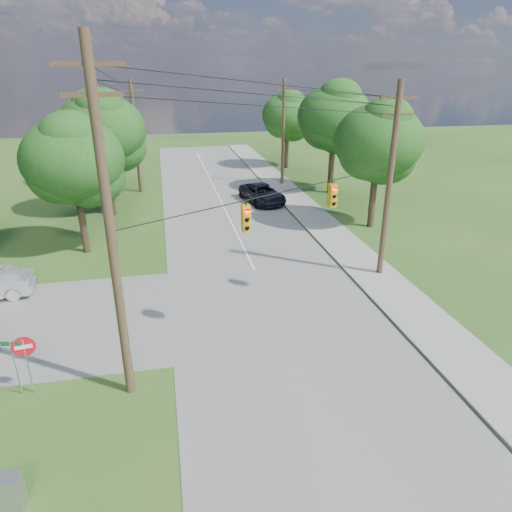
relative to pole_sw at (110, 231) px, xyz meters
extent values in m
plane|color=#2A501A|center=(4.60, -0.40, -6.23)|extent=(140.00, 140.00, 0.00)
cube|color=gray|center=(6.60, 4.60, -6.21)|extent=(10.00, 100.00, 0.03)
cube|color=gray|center=(13.30, 4.60, -6.17)|extent=(2.60, 100.00, 0.12)
cylinder|color=brown|center=(0.00, 0.00, -0.23)|extent=(0.32, 0.32, 12.00)
cube|color=brown|center=(0.00, 0.00, 4.87)|extent=(2.00, 0.12, 0.14)
cube|color=brown|center=(0.00, 0.00, 4.07)|extent=(1.70, 0.12, 0.14)
cylinder|color=brown|center=(13.50, 7.60, -0.98)|extent=(0.32, 0.32, 10.50)
cube|color=brown|center=(13.50, 7.60, 3.37)|extent=(2.00, 0.12, 0.14)
cube|color=brown|center=(13.50, 7.60, 2.57)|extent=(1.70, 0.12, 0.14)
cylinder|color=brown|center=(13.50, 29.60, -1.23)|extent=(0.32, 0.32, 10.00)
cube|color=brown|center=(13.50, 29.60, 2.87)|extent=(2.00, 0.12, 0.14)
cylinder|color=brown|center=(-0.40, 29.60, -1.23)|extent=(0.32, 0.32, 10.00)
cube|color=brown|center=(-0.40, 29.60, 2.87)|extent=(2.00, 0.12, 0.14)
cylinder|color=black|center=(6.75, 3.80, 4.12)|extent=(13.52, 7.63, 1.53)
cylinder|color=black|center=(6.75, 3.80, 3.72)|extent=(13.52, 7.63, 1.53)
cylinder|color=black|center=(6.75, 3.80, 3.32)|extent=(13.52, 7.63, 1.53)
cylinder|color=black|center=(13.50, 18.60, 3.12)|extent=(0.03, 22.00, 0.53)
cylinder|color=black|center=(-0.20, 14.80, 3.87)|extent=(0.43, 29.60, 2.03)
cylinder|color=black|center=(13.50, 18.60, 2.72)|extent=(0.03, 22.00, 0.53)
cylinder|color=black|center=(-0.20, 14.80, 3.47)|extent=(0.43, 29.60, 2.03)
cylinder|color=black|center=(6.75, 3.80, -0.03)|extent=(13.52, 7.63, 0.04)
cube|color=#E8AF0D|center=(4.86, 2.62, -0.75)|extent=(0.32, 0.22, 1.05)
sphere|color=#FF0C05|center=(4.86, 2.48, -0.40)|extent=(0.17, 0.17, 0.17)
cube|color=#E8AF0D|center=(4.86, 2.86, -0.75)|extent=(0.32, 0.22, 1.05)
sphere|color=#FF0C05|center=(4.86, 3.00, -0.40)|extent=(0.17, 0.17, 0.17)
cube|color=#E8AF0D|center=(9.45, 5.20, -0.75)|extent=(0.32, 0.22, 1.05)
sphere|color=#FF0C05|center=(9.45, 5.06, -0.40)|extent=(0.17, 0.17, 0.17)
cube|color=#E8AF0D|center=(9.45, 5.44, -0.75)|extent=(0.32, 0.22, 1.05)
sphere|color=#FF0C05|center=(9.45, 5.58, -0.40)|extent=(0.17, 0.17, 0.17)
cylinder|color=#443122|center=(-3.40, 14.60, -4.65)|extent=(0.45, 0.45, 3.15)
ellipsoid|color=#194815|center=(-3.40, 14.60, -0.29)|extent=(6.00, 6.00, 4.92)
cylinder|color=#443122|center=(-2.40, 22.60, -4.48)|extent=(0.50, 0.50, 3.50)
ellipsoid|color=#194815|center=(-2.40, 22.60, 0.37)|extent=(6.40, 6.40, 5.25)
cylinder|color=#443122|center=(-4.40, 32.60, -4.57)|extent=(0.48, 0.47, 3.32)
ellipsoid|color=#194815|center=(-4.40, 32.60, 0.04)|extent=(6.00, 6.00, 4.92)
cylinder|color=#443122|center=(16.60, 15.60, -4.57)|extent=(0.48, 0.48, 3.32)
ellipsoid|color=#194815|center=(16.60, 15.60, 0.04)|extent=(6.20, 6.20, 5.08)
cylinder|color=#443122|center=(17.10, 25.60, -4.39)|extent=(0.52, 0.52, 3.67)
ellipsoid|color=#194815|center=(17.10, 25.60, 0.70)|extent=(6.60, 6.60, 5.41)
cylinder|color=#443122|center=(16.10, 37.60, -4.65)|extent=(0.45, 0.45, 3.15)
ellipsoid|color=#194815|center=(16.10, 37.60, -0.29)|extent=(5.80, 5.80, 4.76)
imported|color=black|center=(10.10, 23.47, -5.41)|extent=(3.59, 6.04, 1.57)
cube|color=#94979A|center=(-2.85, -4.40, -5.64)|extent=(0.67, 0.50, 1.17)
cylinder|color=#94979A|center=(-3.47, 0.60, -5.08)|extent=(0.06, 0.06, 2.29)
cylinder|color=red|center=(-3.47, 0.60, -4.25)|extent=(0.79, 0.12, 0.79)
cube|color=white|center=(-3.47, 0.57, -4.25)|extent=(0.57, 0.10, 0.14)
cylinder|color=#94979A|center=(-3.87, 0.60, -5.11)|extent=(0.05, 0.05, 2.24)
cube|color=#125126|center=(-3.87, 0.60, -4.07)|extent=(0.67, 0.17, 0.16)
camera|label=1|loc=(1.77, -14.25, 4.81)|focal=32.00mm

